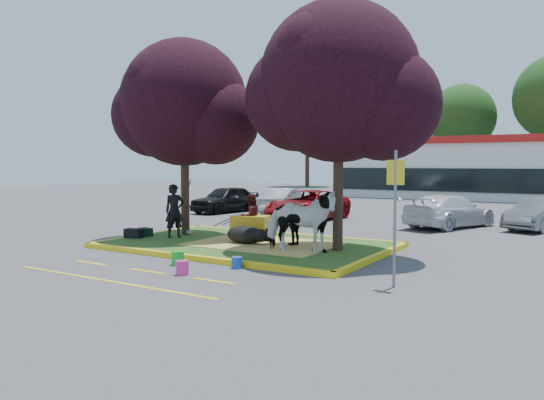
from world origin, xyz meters
The scene contains 32 objects.
ground centered at (0.00, 0.00, 0.00)m, with size 90.00×90.00×0.00m, color #424244.
median_island centered at (0.00, 0.00, 0.07)m, with size 8.00×5.00×0.15m, color #294B17.
curb_near centered at (0.00, -2.58, 0.07)m, with size 8.30×0.16×0.15m, color yellow.
curb_far centered at (0.00, 2.58, 0.07)m, with size 8.30×0.16×0.15m, color yellow.
curb_left centered at (-4.08, 0.00, 0.07)m, with size 0.16×5.30×0.15m, color yellow.
curb_right centered at (4.08, 0.00, 0.07)m, with size 0.16×5.30×0.15m, color yellow.
straw_bedding centered at (0.60, 0.00, 0.15)m, with size 4.20×3.00×0.01m, color #D6BB58.
tree_purple_left centered at (-2.78, 0.38, 4.36)m, with size 5.06×4.20×6.51m.
tree_purple_right centered at (2.92, 0.18, 4.56)m, with size 5.30×4.40×6.82m.
fire_lane_stripe_a centered at (-2.00, -4.20, 0.00)m, with size 1.10×0.12×0.01m, color yellow.
fire_lane_stripe_b centered at (0.00, -4.20, 0.00)m, with size 1.10×0.12×0.01m, color yellow.
fire_lane_stripe_c centered at (2.00, -4.20, 0.00)m, with size 1.10×0.12×0.01m, color yellow.
fire_lane_long centered at (0.00, -5.40, 0.00)m, with size 6.00×0.10×0.01m, color yellow.
retail_building centered at (2.00, 27.98, 2.25)m, with size 20.40×8.40×4.40m.
treeline centered at (1.23, 37.61, 7.73)m, with size 46.58×7.80×14.63m.
cow centered at (2.26, -0.79, 1.00)m, with size 0.92×2.02×1.71m, color silver.
calf centered at (0.07, -0.23, 0.42)m, with size 1.23×0.70×0.53m, color black.
handler centered at (-2.60, -0.35, 1.02)m, with size 0.63×0.41×1.73m, color black.
visitor_a centered at (-0.24, 0.53, 0.87)m, with size 0.70×0.55×1.45m, color #411213.
visitor_b centered at (1.53, 0.21, 0.78)m, with size 0.74×0.31×1.27m, color black.
wheelbarrow centered at (-0.18, 0.46, 0.68)m, with size 2.04×0.94×0.77m.
gear_bag_dark centered at (-3.70, -1.08, 0.30)m, with size 0.58×0.32×0.29m, color black.
gear_bag_green centered at (-3.70, -0.58, 0.28)m, with size 0.50×0.31×0.27m, color black.
sign_post centered at (5.49, -2.70, 1.77)m, with size 0.39×0.11×2.82m.
bucket_green centered at (0.07, -3.22, 0.17)m, with size 0.32×0.32×0.34m, color green.
bucket_pink centered at (0.96, -4.06, 0.16)m, with size 0.30×0.30×0.33m, color #DC318C.
bucket_blue centered at (1.59, -2.80, 0.14)m, with size 0.26×0.26×0.28m, color blue.
car_black centered at (-7.43, 8.91, 0.69)m, with size 1.63×4.05×1.38m, color black.
car_silver centered at (-4.25, 9.47, 0.66)m, with size 1.40×4.02×1.32m, color #97999E.
car_red centered at (-2.00, 7.74, 0.67)m, with size 2.24×4.85×1.35m, color maroon.
car_white centered at (4.02, 8.38, 0.65)m, with size 1.82×4.48×1.30m, color silver.
car_grey centered at (7.17, 9.36, 0.61)m, with size 1.30×3.73×1.23m, color #5A5C62.
Camera 1 is at (9.00, -13.20, 2.56)m, focal length 35.00 mm.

